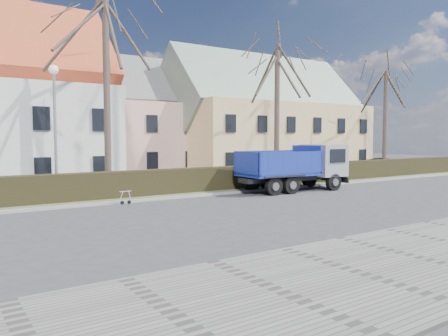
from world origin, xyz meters
TOP-DOWN VIEW (x-y plane):
  - ground at (0.00, 0.00)m, footprint 120.00×120.00m
  - sidewalk_near at (0.00, -8.50)m, footprint 80.00×5.00m
  - curb_far at (0.00, 4.60)m, footprint 80.00×0.30m
  - grass_strip at (0.00, 6.20)m, footprint 80.00×3.00m
  - hedge at (0.00, 6.00)m, footprint 60.00×0.90m
  - building_pink at (4.00, 20.00)m, footprint 10.80×8.80m
  - building_yellow at (16.00, 17.00)m, footprint 18.80×10.80m
  - tree_1 at (-2.00, 8.50)m, footprint 9.20×9.20m
  - tree_2 at (10.00, 8.50)m, footprint 8.00×8.00m
  - tree_3 at (22.00, 8.50)m, footprint 7.60×7.60m
  - dump_truck at (6.88, 3.67)m, footprint 6.94×2.87m
  - streetlight at (-5.05, 7.00)m, footprint 0.51×0.51m
  - cart_frame at (-2.91, 4.19)m, footprint 0.78×0.48m
  - parked_car_b at (23.44, 9.64)m, footprint 4.50×2.30m

SIDE VIEW (x-z plane):
  - ground at x=0.00m, z-range 0.00..0.00m
  - sidewalk_near at x=0.00m, z-range 0.00..0.08m
  - grass_strip at x=0.00m, z-range 0.00..0.10m
  - curb_far at x=0.00m, z-range 0.00..0.12m
  - cart_frame at x=-2.91m, z-range 0.00..0.69m
  - parked_car_b at x=23.44m, z-range 0.00..1.25m
  - hedge at x=0.00m, z-range 0.00..1.30m
  - dump_truck at x=6.88m, z-range 0.00..2.73m
  - streetlight at x=-5.05m, z-range 0.00..6.52m
  - building_pink at x=4.00m, z-range 0.00..8.00m
  - building_yellow at x=16.00m, z-range 0.00..8.50m
  - tree_3 at x=22.00m, z-range 0.00..10.45m
  - tree_2 at x=10.00m, z-range 0.00..11.00m
  - tree_1 at x=-2.00m, z-range 0.00..12.65m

